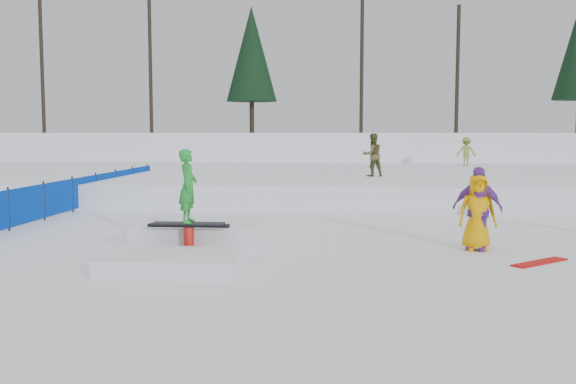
# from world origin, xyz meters

# --- Properties ---
(ground) EXTENTS (120.00, 120.00, 0.00)m
(ground) POSITION_xyz_m (0.00, 0.00, 0.00)
(ground) COLOR white
(snow_berm) EXTENTS (60.00, 14.00, 2.40)m
(snow_berm) POSITION_xyz_m (0.00, 30.00, 1.20)
(snow_berm) COLOR white
(snow_berm) RESTS_ON ground
(snow_midrise) EXTENTS (50.00, 18.00, 0.80)m
(snow_midrise) POSITION_xyz_m (0.00, 16.00, 0.40)
(snow_midrise) COLOR white
(snow_midrise) RESTS_ON ground
(safety_fence) EXTENTS (0.05, 16.00, 1.10)m
(safety_fence) POSITION_xyz_m (-6.50, 6.60, 0.55)
(safety_fence) COLOR #002EA5
(safety_fence) RESTS_ON ground
(treeline) EXTENTS (40.24, 4.22, 10.50)m
(treeline) POSITION_xyz_m (6.18, 28.28, 7.45)
(treeline) COLOR black
(treeline) RESTS_ON snow_berm
(walker_olive) EXTENTS (0.95, 0.86, 1.60)m
(walker_olive) POSITION_xyz_m (2.85, 11.74, 1.60)
(walker_olive) COLOR #4B4923
(walker_olive) RESTS_ON snow_midrise
(walker_ygreen) EXTENTS (0.96, 0.62, 1.41)m
(walker_ygreen) POSITION_xyz_m (7.74, 19.37, 1.50)
(walker_ygreen) COLOR olive
(walker_ygreen) RESTS_ON snow_midrise
(spectator_purple) EXTENTS (1.10, 0.82, 1.74)m
(spectator_purple) POSITION_xyz_m (4.50, 1.12, 0.87)
(spectator_purple) COLOR purple
(spectator_purple) RESTS_ON ground
(spectator_yellow) EXTENTS (0.80, 0.54, 1.59)m
(spectator_yellow) POSITION_xyz_m (4.50, 1.12, 0.79)
(spectator_yellow) COLOR #E89D00
(spectator_yellow) RESTS_ON ground
(loose_board_red) EXTENTS (1.26, 1.11, 0.03)m
(loose_board_red) POSITION_xyz_m (5.40, -0.15, 0.01)
(loose_board_red) COLOR #B70B09
(loose_board_red) RESTS_ON ground
(jib_rail_feature) EXTENTS (2.60, 4.40, 2.11)m
(jib_rail_feature) POSITION_xyz_m (-1.26, 0.43, 0.30)
(jib_rail_feature) COLOR white
(jib_rail_feature) RESTS_ON ground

